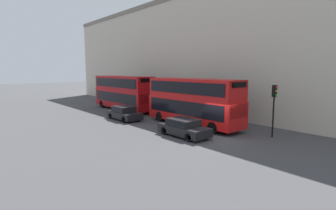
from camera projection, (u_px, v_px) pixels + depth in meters
ground_plane at (215, 136)px, 20.19m from camera, size 200.00×200.00×0.00m
building_facade at (267, 44)px, 23.66m from camera, size 1.10×80.00×14.29m
bus_leading at (193, 100)px, 23.97m from camera, size 2.59×10.08×4.31m
bus_second_in_queue at (123, 91)px, 33.46m from camera, size 2.59×10.80×4.33m
car_dark_sedan at (184, 127)px, 20.17m from camera, size 1.86×4.28×1.35m
car_hatchback at (124, 113)px, 26.97m from camera, size 1.88×4.23×1.39m
traffic_light at (274, 100)px, 19.56m from camera, size 0.30×0.36×3.98m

